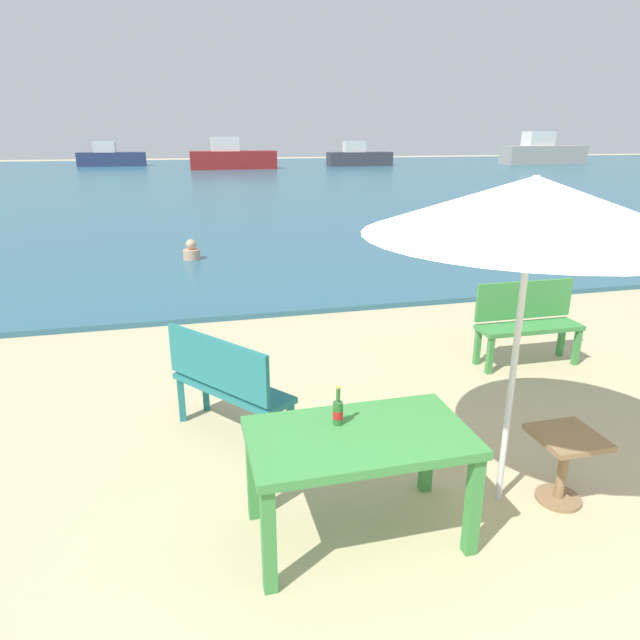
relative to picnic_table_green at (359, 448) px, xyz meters
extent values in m
plane|color=#C6B287|center=(0.83, -0.33, -0.65)|extent=(120.00, 120.00, 0.00)
cube|color=#2D6075|center=(0.83, 29.67, -0.61)|extent=(120.00, 50.00, 0.08)
cube|color=#3D8C42|center=(0.00, 0.00, 0.08)|extent=(1.40, 0.80, 0.06)
cube|color=#3D8C42|center=(-0.64, -0.34, -0.30)|extent=(0.08, 0.08, 0.70)
cube|color=#3D8C42|center=(0.64, -0.34, -0.30)|extent=(0.08, 0.08, 0.70)
cube|color=#3D8C42|center=(-0.64, 0.34, -0.30)|extent=(0.08, 0.08, 0.70)
cube|color=#3D8C42|center=(0.64, 0.34, -0.30)|extent=(0.08, 0.08, 0.70)
cylinder|color=#2D662D|center=(-0.10, 0.14, 0.19)|extent=(0.06, 0.06, 0.16)
cone|color=#2D662D|center=(-0.10, 0.14, 0.27)|extent=(0.06, 0.06, 0.03)
cylinder|color=#2D662D|center=(-0.10, 0.14, 0.32)|extent=(0.03, 0.03, 0.09)
cylinder|color=red|center=(-0.10, 0.14, 0.18)|extent=(0.07, 0.07, 0.05)
cylinder|color=gold|center=(-0.10, 0.14, 0.37)|extent=(0.03, 0.03, 0.01)
cylinder|color=silver|center=(1.11, 0.10, 0.50)|extent=(0.04, 0.04, 2.30)
cone|color=white|center=(1.11, 0.10, 1.47)|extent=(2.10, 2.10, 0.36)
cube|color=olive|center=(1.53, -0.02, -0.13)|extent=(0.44, 0.44, 0.04)
cylinder|color=olive|center=(1.53, -0.02, -0.40)|extent=(0.07, 0.07, 0.50)
cylinder|color=olive|center=(1.53, -0.02, -0.64)|extent=(0.32, 0.32, 0.03)
cube|color=#237275|center=(-0.66, 1.51, -0.20)|extent=(1.01, 1.18, 0.05)
cube|color=#237275|center=(-0.79, 1.42, 0.08)|extent=(0.75, 0.99, 0.44)
cube|color=#237275|center=(-0.22, 1.15, -0.44)|extent=(0.06, 0.06, 0.42)
cube|color=#237275|center=(-0.88, 2.04, -0.44)|extent=(0.06, 0.06, 0.42)
cube|color=#237275|center=(-0.44, 0.99, -0.44)|extent=(0.06, 0.06, 0.42)
cube|color=#237275|center=(-1.10, 1.87, -0.44)|extent=(0.06, 0.06, 0.42)
cube|color=#3D8C42|center=(2.76, 2.27, -0.20)|extent=(1.20, 0.37, 0.05)
cube|color=#3D8C42|center=(2.77, 2.43, 0.08)|extent=(1.20, 0.05, 0.44)
cube|color=#3D8C42|center=(2.21, 2.13, -0.44)|extent=(0.06, 0.06, 0.42)
cube|color=#3D8C42|center=(3.31, 2.12, -0.44)|extent=(0.06, 0.06, 0.42)
cube|color=#3D8C42|center=(2.22, 2.41, -0.44)|extent=(0.06, 0.06, 0.42)
cube|color=#3D8C42|center=(3.32, 2.40, -0.44)|extent=(0.06, 0.06, 0.42)
cylinder|color=tan|center=(-0.80, 8.61, -0.47)|extent=(0.34, 0.34, 0.20)
sphere|color=tan|center=(-0.80, 8.61, -0.27)|extent=(0.21, 0.21, 0.21)
cube|color=gray|center=(28.77, 39.29, 0.16)|extent=(7.10, 1.94, 1.45)
cube|color=silver|center=(28.12, 39.29, 1.45)|extent=(2.26, 1.45, 1.13)
cube|color=navy|center=(-5.73, 44.66, -0.05)|extent=(5.04, 1.37, 1.03)
cube|color=silver|center=(-6.19, 44.66, 0.86)|extent=(1.60, 1.03, 0.80)
cube|color=maroon|center=(3.08, 38.64, 0.05)|extent=(6.04, 1.65, 1.24)
cube|color=silver|center=(2.53, 38.64, 1.15)|extent=(1.92, 1.24, 0.96)
cube|color=#38383F|center=(13.09, 40.35, -0.05)|extent=(5.07, 1.38, 1.04)
cube|color=silver|center=(12.63, 40.35, 0.87)|extent=(1.61, 1.04, 0.81)
camera|label=1|loc=(-0.99, -2.92, 1.89)|focal=31.26mm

